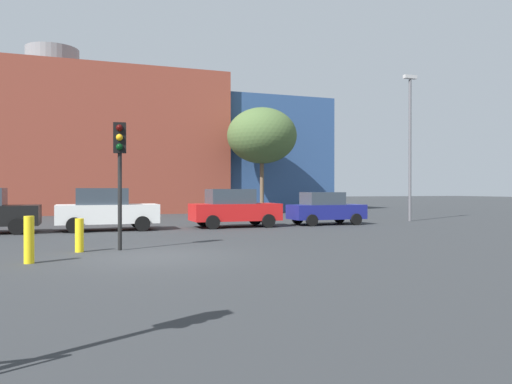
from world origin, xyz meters
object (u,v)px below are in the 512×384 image
Objects in this scene: bollard_yellow_0 at (29,240)px; street_lamp at (410,139)px; traffic_light_island at (120,156)px; parked_car_3 at (234,208)px; parked_car_4 at (325,208)px; bollard_yellow_1 at (79,235)px; bare_tree_0 at (262,136)px; parked_car_2 at (106,209)px.

street_lamp reaches higher than bollard_yellow_0.
street_lamp is (18.93, 10.35, 4.12)m from bollard_yellow_0.
traffic_light_island is 18.75m from street_lamp.
parked_car_3 is 3.65× the size of bollard_yellow_0.
parked_car_4 is 1.02× the size of traffic_light_island.
bollard_yellow_1 is at bearing -80.01° from traffic_light_island.
traffic_light_island reaches higher than parked_car_4.
bare_tree_0 reaches higher than traffic_light_island.
traffic_light_island is 22.11m from bare_tree_0.
bollard_yellow_0 is (-2.28, -1.94, -2.21)m from traffic_light_island.
parked_car_3 is (5.87, -0.00, -0.02)m from parked_car_2.
bare_tree_0 is (11.46, 11.18, 4.81)m from parked_car_2.
street_lamp is at bearing 8.71° from parked_car_4.
bollard_yellow_1 is (-1.13, -0.04, -2.30)m from traffic_light_island.
bollard_yellow_1 is at bearing -147.58° from parked_car_4.
bollard_yellow_0 is (-13.04, -9.45, -0.25)m from parked_car_4.
bollard_yellow_0 is at bearing -121.23° from bollard_yellow_1.
bare_tree_0 reaches higher than bollard_yellow_1.
parked_car_4 is (4.92, 0.00, -0.08)m from parked_car_3.
parked_car_2 is 1.12× the size of parked_car_4.
traffic_light_island is at bearing -89.80° from parked_car_2.
parked_car_4 is (10.79, -0.00, -0.10)m from parked_car_2.
bare_tree_0 is 0.94× the size of street_lamp.
parked_car_3 reaches higher than bollard_yellow_1.
bollard_yellow_0 is at bearing -130.69° from parked_car_3.
street_lamp reaches higher than traffic_light_island.
street_lamp is (5.89, 0.90, 3.87)m from parked_car_4.
traffic_light_island is (-10.76, -7.51, 1.96)m from parked_car_4.
parked_car_3 is at bearing 180.00° from parked_car_4.
bare_tree_0 is at bearing 56.38° from bollard_yellow_0.
parked_car_4 is 16.11m from bollard_yellow_0.
traffic_light_island is at bearing -127.89° from parked_car_3.
bare_tree_0 is (5.59, 11.18, 4.83)m from parked_car_3.
parked_car_4 reaches higher than bollard_yellow_0.
traffic_light_island is at bearing -121.47° from bare_tree_0.
street_lamp is (10.80, 0.90, 3.79)m from parked_car_3.
parked_car_3 is 4.92m from parked_car_4.
bare_tree_0 is at bearing 56.14° from bollard_yellow_1.
parked_car_2 is 1.14× the size of traffic_light_island.
bollard_yellow_1 is at bearing -132.72° from parked_car_3.
street_lamp reaches higher than bare_tree_0.
parked_car_2 reaches higher than bollard_yellow_0.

